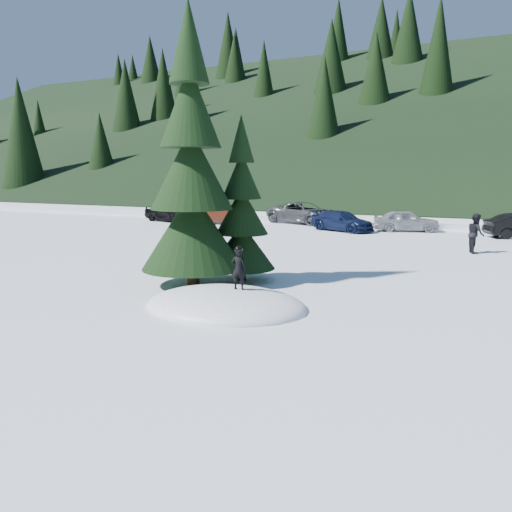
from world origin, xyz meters
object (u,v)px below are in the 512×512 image
at_px(car_0, 169,212).
at_px(car_2, 304,213).
at_px(spruce_short, 242,217).
at_px(adult_0, 476,233).
at_px(spruce_tall, 191,180).
at_px(car_1, 219,214).
at_px(car_3, 342,221).
at_px(car_4, 406,221).
at_px(child_skier, 239,269).

distance_m(car_0, car_2, 10.03).
relative_size(spruce_short, adult_0, 3.03).
bearing_deg(spruce_tall, car_0, 127.92).
bearing_deg(adult_0, spruce_tall, 127.18).
distance_m(adult_0, car_2, 15.03).
height_order(spruce_short, car_1, spruce_short).
bearing_deg(adult_0, car_2, 33.08).
bearing_deg(adult_0, car_1, 50.78).
distance_m(spruce_short, car_3, 15.78).
distance_m(car_2, car_4, 7.69).
xyz_separation_m(spruce_tall, car_0, (-13.66, 17.54, -2.60)).
bearing_deg(adult_0, spruce_short, 127.33).
height_order(car_0, car_1, car_0).
height_order(car_3, car_4, car_4).
relative_size(car_0, car_4, 1.08).
bearing_deg(car_2, car_4, -85.63).
bearing_deg(adult_0, child_skier, 139.77).
distance_m(adult_0, car_1, 18.23).
distance_m(spruce_tall, car_0, 22.38).
bearing_deg(child_skier, car_3, -93.69).
bearing_deg(spruce_tall, child_skier, -33.24).
height_order(adult_0, car_0, adult_0).
distance_m(adult_0, car_3, 9.86).
height_order(spruce_short, adult_0, spruce_short).
xyz_separation_m(car_0, car_2, (9.58, 2.98, 0.04)).
distance_m(child_skier, car_0, 25.09).
xyz_separation_m(child_skier, adult_0, (5.15, 12.77, -0.14)).
height_order(car_1, car_4, car_1).
xyz_separation_m(spruce_tall, car_1, (-9.37, 17.64, -2.63)).
bearing_deg(car_3, adult_0, -104.36).
height_order(child_skier, car_0, child_skier).
bearing_deg(car_1, car_4, -94.95).
bearing_deg(child_skier, spruce_short, -75.59).
bearing_deg(spruce_tall, adult_0, 55.46).
bearing_deg(car_2, spruce_short, -146.55).
height_order(spruce_tall, car_3, spruce_tall).
bearing_deg(child_skier, spruce_tall, -45.22).
bearing_deg(adult_0, car_0, 55.00).
height_order(adult_0, car_3, adult_0).
relative_size(adult_0, car_3, 0.42).
xyz_separation_m(spruce_short, adult_0, (6.66, 9.73, -1.22)).
height_order(car_1, car_2, car_2).
xyz_separation_m(child_skier, car_3, (-2.72, 18.70, -0.41)).
distance_m(spruce_tall, child_skier, 3.78).
relative_size(adult_0, car_2, 0.32).
bearing_deg(car_3, spruce_tall, -156.65).
relative_size(spruce_tall, car_1, 2.07).
distance_m(child_skier, car_2, 23.12).
height_order(child_skier, car_4, child_skier).
relative_size(car_2, car_4, 1.40).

